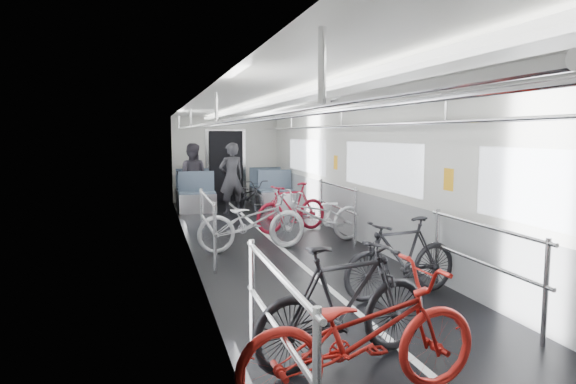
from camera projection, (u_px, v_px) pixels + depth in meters
The scene contains 10 objects.
car_shell at pixel (266, 176), 9.63m from camera, with size 3.02×14.01×2.41m.
bike_left_near at pixel (362, 335), 3.65m from camera, with size 0.65×1.87×0.98m, color red.
bike_left_mid at pixel (345, 303), 4.25m from camera, with size 0.48×1.71×1.03m, color black.
bike_left_far at pixel (252, 222), 8.43m from camera, with size 0.64×1.83×0.96m, color silver.
bike_right_near at pixel (402, 257), 6.02m from camera, with size 0.44×1.57×0.95m, color black.
bike_right_mid at pixel (319, 216), 9.02m from camera, with size 0.64×1.82×0.96m, color silver.
bike_right_far at pixel (292, 207), 10.04m from camera, with size 0.45×1.61×0.97m, color maroon.
bike_aisle at pixel (250, 196), 12.40m from camera, with size 0.55×1.58×0.83m, color black.
person_standing at pixel (231, 178), 12.34m from camera, with size 0.62×0.41×1.71m, color black.
person_seated at pixel (192, 176), 13.07m from camera, with size 0.82×0.64×1.68m, color #302C34.
Camera 1 is at (-2.12, -7.60, 1.91)m, focal length 32.00 mm.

